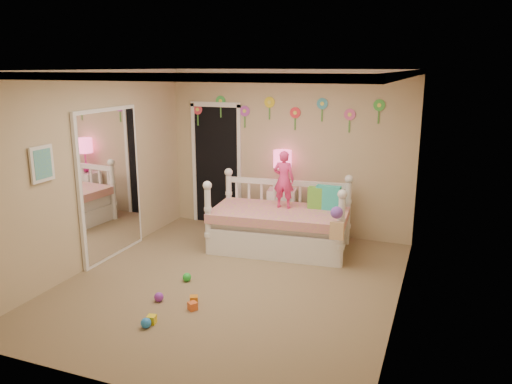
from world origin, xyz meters
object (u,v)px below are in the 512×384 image
at_px(child, 284,180).
at_px(nightstand, 282,212).
at_px(table_lamp, 282,164).
at_px(daybed, 280,214).

relative_size(child, nightstand, 1.16).
bearing_deg(table_lamp, nightstand, 0.00).
height_order(child, nightstand, child).
bearing_deg(daybed, table_lamp, 99.99).
height_order(daybed, table_lamp, table_lamp).
xyz_separation_m(daybed, table_lamp, (-0.19, 0.68, 0.61)).
distance_m(child, table_lamp, 0.60).
distance_m(daybed, table_lamp, 0.93).
relative_size(daybed, table_lamp, 3.18).
relative_size(daybed, nightstand, 2.72).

